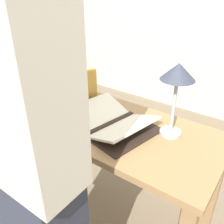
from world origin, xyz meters
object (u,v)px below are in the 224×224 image
book_standing_upright (84,90)px  open_book (110,122)px  book_stack_tall (71,89)px  coffee_mug (75,111)px  reading_lamp (177,78)px  person_reader (33,170)px

book_standing_upright → open_book: bearing=-13.0°
open_book → book_standing_upright: book_standing_upright is taller
book_stack_tall → coffee_mug: book_stack_tall is taller
book_stack_tall → open_book: bearing=-16.5°
open_book → reading_lamp: reading_lamp is taller
reading_lamp → person_reader: 0.73m
book_stack_tall → reading_lamp: 0.74m
reading_lamp → open_book: bearing=-158.8°
coffee_mug → person_reader: bearing=-60.0°
book_standing_upright → book_stack_tall: bearing=170.4°
open_book → coffee_mug: 0.21m
book_standing_upright → coffee_mug: book_standing_upright is taller
book_stack_tall → reading_lamp: bearing=-0.1°
book_stack_tall → person_reader: 0.84m
open_book → book_standing_upright: bearing=173.6°
book_standing_upright → reading_lamp: bearing=8.7°
open_book → person_reader: 0.58m
open_book → book_stack_tall: size_ratio=1.72×
open_book → person_reader: person_reader is taller
open_book → book_standing_upright: 0.28m
book_stack_tall → book_standing_upright: 0.16m
book_stack_tall → book_standing_upright: book_standing_upright is taller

